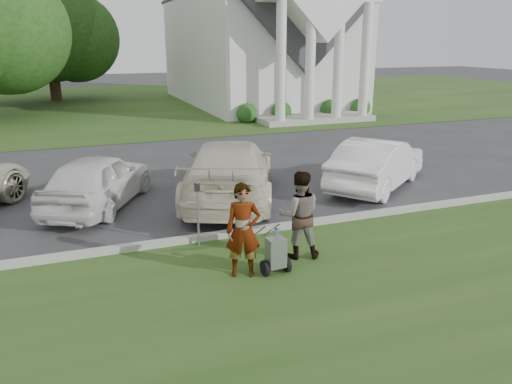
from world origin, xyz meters
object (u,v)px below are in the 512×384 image
church (258,12)px  parking_meter_near (198,206)px  striping_cart (276,253)px  car_d (377,163)px  tree_back (49,32)px  person_left (243,231)px  car_b (98,180)px  person_right (299,215)px  car_c (229,170)px

church → parking_meter_near: bearing=-113.9°
striping_cart → car_d: 6.56m
tree_back → striping_cart: (3.89, -31.45, -4.32)m
car_d → parking_meter_near: bearing=75.2°
person_left → tree_back: bearing=113.6°
person_left → car_d: (5.59, 4.08, -0.14)m
car_b → parking_meter_near: bearing=144.7°
church → parking_meter_near: (-10.12, -22.80, -5.05)m
person_right → car_c: size_ratio=0.31×
church → car_b: size_ratio=5.77×
striping_cart → person_left: bearing=163.3°
striping_cart → parking_meter_near: parking_meter_near is taller
person_left → person_right: person_right is taller
parking_meter_near → car_d: 6.49m
tree_back → parking_meter_near: 30.06m
tree_back → car_c: size_ratio=1.71×
parking_meter_near → car_c: 3.28m
person_left → car_c: 4.65m
church → person_left: size_ratio=13.81×
tree_back → striping_cart: size_ratio=9.24×
striping_cart → person_right: size_ratio=0.59×
church → tree_back: size_ratio=2.51×
tree_back → person_left: size_ratio=5.51×
church → person_left: bearing=-111.7°
tree_back → parking_meter_near: bearing=-84.4°
striping_cart → car_d: size_ratio=0.24×
church → person_left: church is taller
person_right → person_left: bearing=33.8°
church → striping_cart: size_ratio=23.16×
person_left → person_right: 1.36m
church → car_c: bearing=-113.1°
parking_meter_near → car_d: size_ratio=0.32×
church → parking_meter_near: church is taller
church → person_left: (-9.70, -24.44, -5.07)m
parking_meter_near → car_d: bearing=22.1°
church → striping_cart: (-9.12, -24.58, -5.53)m
church → person_right: bearing=-109.3°
striping_cart → car_b: size_ratio=0.25×
car_c → car_d: 4.43m
striping_cart → parking_meter_near: 2.09m
person_left → car_c: (1.18, 4.50, -0.06)m
person_left → parking_meter_near: person_left is taller
car_c → car_d: bearing=-163.6°
person_left → person_right: (1.30, 0.40, 0.01)m
church → striping_cart: bearing=-110.4°
church → car_c: church is taller
parking_meter_near → tree_back: bearing=95.6°
parking_meter_near → car_b: bearing=116.9°
car_d → tree_back: bearing=-18.8°
church → car_d: 21.41m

